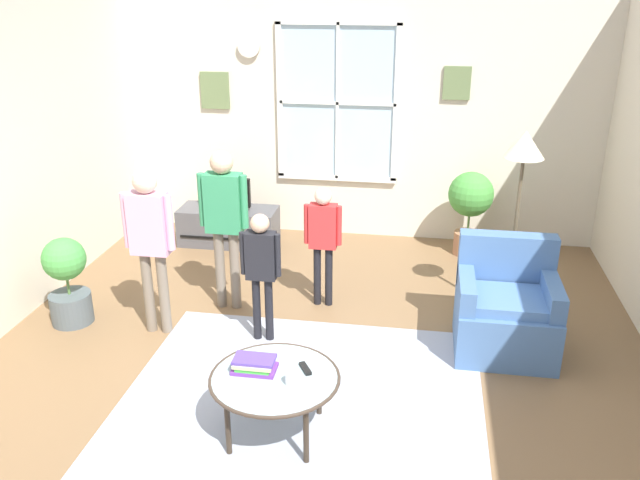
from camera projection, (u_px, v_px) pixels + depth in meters
ground_plane at (309, 379)px, 4.87m from camera, size 5.81×6.60×0.02m
back_wall at (357, 113)px, 7.16m from camera, size 5.21×0.17×2.75m
area_rug at (304, 395)px, 4.66m from camera, size 2.51×2.14×0.01m
tv_stand at (229, 226)px, 7.26m from camera, size 1.07×0.46×0.41m
television at (227, 193)px, 7.12m from camera, size 0.52×0.08×0.35m
armchair at (506, 310)px, 5.16m from camera, size 0.76×0.74×0.87m
coffee_table at (275, 380)px, 4.14m from camera, size 0.83×0.83×0.43m
book_stack at (255, 364)px, 4.18m from camera, size 0.28×0.18×0.09m
cup at (292, 378)px, 4.04m from camera, size 0.08×0.08×0.08m
remote_near_books at (305, 368)px, 4.20m from camera, size 0.10×0.14×0.02m
person_pink_shirt at (150, 233)px, 5.20m from camera, size 0.42×0.19×1.40m
person_green_shirt at (224, 212)px, 5.60m from camera, size 0.43×0.20×1.43m
person_black_shirt at (261, 263)px, 5.15m from camera, size 0.33×0.15×1.08m
person_red_shirt at (323, 233)px, 5.72m from camera, size 0.33×0.15×1.10m
potted_plant_by_window at (470, 202)px, 6.85m from camera, size 0.47×0.47×0.90m
potted_plant_corner at (67, 279)px, 5.52m from camera, size 0.36×0.36×0.77m
floor_lamp at (523, 164)px, 5.26m from camera, size 0.32×0.32×1.64m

